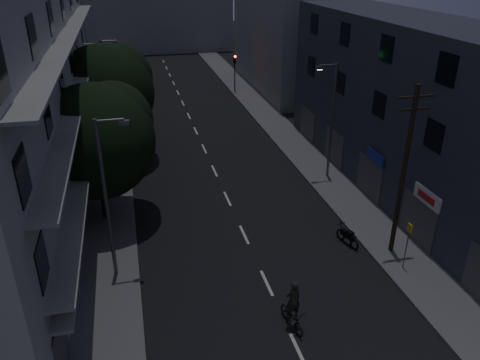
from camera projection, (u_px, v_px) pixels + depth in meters
name	position (u px, v px, depth m)	size (l,w,h in m)	color
ground	(203.00, 147.00, 38.97)	(160.00, 160.00, 0.00)	black
sidewalk_left	(110.00, 154.00, 37.33)	(3.00, 90.00, 0.15)	#565659
sidewalk_right	(288.00, 138.00, 40.53)	(3.00, 90.00, 0.15)	#565659
lane_markings	(192.00, 123.00, 44.43)	(0.15, 60.50, 0.01)	beige
building_left	(16.00, 96.00, 27.25)	(7.00, 36.00, 14.00)	#9D9D98
building_right	(417.00, 112.00, 29.51)	(6.19, 28.00, 11.00)	#2A2D39
building_far_left	(62.00, 18.00, 53.05)	(6.00, 20.00, 16.00)	slate
building_far_right	(280.00, 31.00, 53.57)	(6.00, 20.00, 13.00)	slate
building_far_end	(156.00, 19.00, 76.17)	(24.00, 8.00, 10.00)	slate
tree_near	(97.00, 137.00, 26.10)	(6.61, 6.61, 8.15)	black
tree_mid	(106.00, 90.00, 33.75)	(7.12, 7.12, 8.76)	black
tree_far	(106.00, 71.00, 45.47)	(5.31, 5.31, 6.56)	black
traffic_signal_far_right	(235.00, 66.00, 52.98)	(0.28, 0.37, 4.10)	black
traffic_signal_far_left	(120.00, 71.00, 50.32)	(0.28, 0.37, 4.10)	black
street_lamp_left_near	(108.00, 193.00, 21.38)	(1.51, 0.25, 8.00)	#585A60
street_lamp_right	(331.00, 116.00, 31.59)	(1.51, 0.25, 8.00)	#56585D
street_lamp_left_far	(107.00, 83.00, 39.81)	(1.51, 0.25, 8.00)	slate
utility_pole	(404.00, 170.00, 23.04)	(1.80, 0.24, 9.00)	black
bus_stop_sign	(408.00, 238.00, 22.94)	(0.06, 0.35, 2.52)	#595B60
motorcycle	(348.00, 237.00, 25.66)	(0.70, 1.76, 1.15)	black
cyclist	(292.00, 311.00, 19.80)	(0.96, 1.96, 2.37)	black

